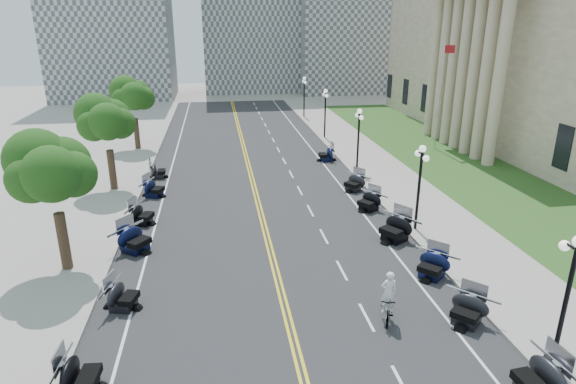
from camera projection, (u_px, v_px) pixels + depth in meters
name	position (u px, v px, depth m)	size (l,w,h in m)	color
ground	(277.00, 275.00, 22.98)	(160.00, 160.00, 0.00)	gray
road	(258.00, 202.00, 32.31)	(16.00, 90.00, 0.01)	#333335
centerline_yellow_a	(256.00, 202.00, 32.29)	(0.12, 90.00, 0.00)	yellow
centerline_yellow_b	(260.00, 202.00, 32.33)	(0.12, 90.00, 0.00)	yellow
edge_line_north	(350.00, 198.00, 33.20)	(0.12, 90.00, 0.00)	white
edge_line_south	(160.00, 207.00, 31.41)	(0.12, 90.00, 0.00)	white
lane_dash_5	(366.00, 317.00, 19.69)	(0.12, 2.00, 0.00)	white
lane_dash_6	(342.00, 270.00, 23.43)	(0.12, 2.00, 0.00)	white
lane_dash_7	(324.00, 236.00, 27.16)	(0.12, 2.00, 0.00)	white
lane_dash_8	(310.00, 211.00, 30.89)	(0.12, 2.00, 0.00)	white
lane_dash_9	(300.00, 190.00, 34.62)	(0.12, 2.00, 0.00)	white
lane_dash_10	(291.00, 174.00, 38.35)	(0.12, 2.00, 0.00)	white
lane_dash_11	(284.00, 161.00, 42.09)	(0.12, 2.00, 0.00)	white
lane_dash_12	(278.00, 150.00, 45.82)	(0.12, 2.00, 0.00)	white
lane_dash_13	(273.00, 140.00, 49.55)	(0.12, 2.00, 0.00)	white
lane_dash_14	(269.00, 132.00, 53.28)	(0.12, 2.00, 0.00)	white
lane_dash_15	(265.00, 125.00, 57.02)	(0.12, 2.00, 0.00)	white
lane_dash_16	(262.00, 119.00, 60.75)	(0.12, 2.00, 0.00)	white
lane_dash_17	(259.00, 113.00, 64.48)	(0.12, 2.00, 0.00)	white
lane_dash_18	(256.00, 108.00, 68.21)	(0.12, 2.00, 0.00)	white
lane_dash_19	(254.00, 104.00, 71.95)	(0.12, 2.00, 0.00)	white
sidewalk_north	(407.00, 194.00, 33.76)	(5.00, 90.00, 0.15)	#9E9991
sidewalk_south	(95.00, 210.00, 30.82)	(5.00, 90.00, 0.15)	#9E9991
lawn	(448.00, 160.00, 42.21)	(9.00, 60.00, 0.10)	#356023
distant_block_a	(109.00, 12.00, 74.01)	(18.00, 14.00, 26.00)	gray
distant_block_b	(249.00, 1.00, 82.02)	(16.00, 12.00, 30.00)	gray
distant_block_c	(355.00, 26.00, 83.06)	(20.00, 14.00, 22.00)	gray
street_lamp_1	(565.00, 305.00, 15.86)	(0.50, 1.20, 4.90)	black
street_lamp_2	(419.00, 188.00, 27.05)	(0.50, 1.20, 4.90)	black
street_lamp_3	(358.00, 140.00, 38.25)	(0.50, 1.20, 4.90)	black
street_lamp_4	(325.00, 114.00, 49.45)	(0.50, 1.20, 4.90)	black
street_lamp_5	(304.00, 97.00, 60.65)	(0.50, 1.20, 4.90)	black
flagpole	(439.00, 97.00, 44.37)	(1.10, 0.20, 10.00)	silver
tree_2	(53.00, 178.00, 21.88)	(4.80, 4.80, 9.20)	#235619
tree_3	(107.00, 125.00, 33.07)	(4.80, 4.80, 9.20)	#235619
tree_4	(133.00, 100.00, 44.27)	(4.80, 4.80, 9.20)	#235619
motorcycle_n_3	(540.00, 378.00, 15.29)	(2.08, 2.08, 1.45)	black
motorcycle_n_4	(468.00, 309.00, 19.10)	(1.88, 1.88, 1.32)	black
motorcycle_n_5	(432.00, 264.00, 22.60)	(1.90, 1.90, 1.33)	black
motorcycle_n_6	(395.00, 228.00, 26.43)	(2.20, 2.20, 1.54)	black
motorcycle_n_7	(369.00, 201.00, 30.79)	(1.86, 1.86, 1.30)	black
motorcycle_n_8	(354.00, 182.00, 34.39)	(1.87, 1.87, 1.31)	black
motorcycle_n_10	(326.00, 154.00, 41.88)	(1.91, 1.91, 1.33)	black
motorcycle_s_4	(79.00, 374.00, 15.55)	(1.90, 1.90, 1.33)	black
motorcycle_s_5	(122.00, 295.00, 20.12)	(1.80, 1.80, 1.26)	black
motorcycle_s_6	(135.00, 238.00, 25.16)	(2.12, 2.12, 1.49)	black
motorcycle_s_7	(141.00, 214.00, 28.62)	(1.88, 1.88, 1.32)	black
motorcycle_s_8	(154.00, 188.00, 33.21)	(1.86, 1.86, 1.30)	black
motorcycle_s_9	(158.00, 170.00, 37.23)	(1.81, 1.81, 1.27)	black
bicycle	(387.00, 307.00, 19.35)	(0.54, 1.91, 1.15)	#A51414
cyclist_rider	(390.00, 275.00, 18.85)	(0.67, 0.44, 1.84)	silver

